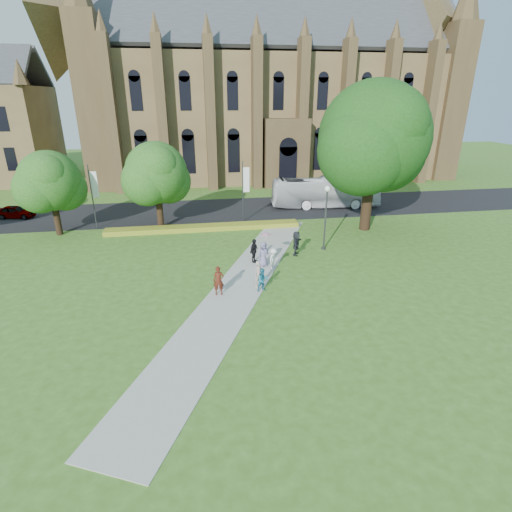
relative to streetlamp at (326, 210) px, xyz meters
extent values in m
plane|color=#3B5C1B|center=(-7.50, -6.50, -3.30)|extent=(160.00, 160.00, 0.00)
cube|color=black|center=(-7.50, 13.50, -3.29)|extent=(160.00, 10.00, 0.02)
cube|color=#B2B2A8|center=(-7.50, -5.50, -3.28)|extent=(15.58, 28.54, 0.04)
cube|color=gold|center=(-9.50, 6.70, -3.07)|extent=(18.00, 1.40, 0.45)
cube|color=olive|center=(2.50, 33.50, 5.20)|extent=(52.00, 16.00, 17.00)
cube|color=brown|center=(-22.00, 26.50, 7.20)|extent=(3.50, 3.50, 21.00)
cube|color=brown|center=(27.00, 26.50, 7.20)|extent=(3.50, 3.50, 21.00)
cube|color=brown|center=(2.50, 24.50, 1.20)|extent=(6.00, 2.50, 9.00)
cylinder|color=#38383D|center=(0.00, 0.00, -0.90)|extent=(0.14, 0.14, 4.80)
sphere|color=white|center=(0.00, 0.00, 1.72)|extent=(0.44, 0.44, 0.44)
cylinder|color=#38383D|center=(0.00, 0.00, -3.22)|extent=(0.36, 0.36, 0.15)
cylinder|color=#332114|center=(5.50, 4.50, 0.00)|extent=(0.96, 0.96, 6.60)
sphere|color=#183E11|center=(5.50, 4.50, 5.10)|extent=(9.60, 9.60, 9.60)
cylinder|color=#332114|center=(-22.50, 7.50, -1.37)|extent=(0.56, 0.56, 3.85)
sphere|color=#194715|center=(-22.50, 7.50, 1.60)|extent=(5.20, 5.20, 5.20)
cylinder|color=#332114|center=(-13.50, 8.00, -1.23)|extent=(0.60, 0.60, 4.12)
sphere|color=#194715|center=(-13.50, 8.00, 1.95)|extent=(5.60, 5.60, 5.60)
cylinder|color=#38383D|center=(-5.50, 8.70, -0.30)|extent=(0.10, 0.10, 6.00)
cube|color=white|center=(-5.15, 8.70, 0.90)|extent=(0.60, 0.02, 2.40)
cylinder|color=#38383D|center=(-19.50, 8.70, -0.30)|extent=(0.10, 0.10, 6.00)
cube|color=white|center=(-19.15, 8.70, 0.90)|extent=(0.60, 0.02, 2.40)
imported|color=white|center=(4.36, 12.94, -1.61)|extent=(12.18, 3.80, 3.34)
imported|color=gray|center=(-28.47, 13.83, -2.63)|extent=(3.99, 2.15, 1.29)
imported|color=#4E1D11|center=(-9.10, -6.74, -2.32)|extent=(0.70, 0.48, 1.88)
imported|color=#1C6B8C|center=(-6.28, -6.69, -2.49)|extent=(0.88, 0.77, 1.54)
imported|color=silver|center=(-4.90, -3.33, -2.48)|extent=(1.07, 1.14, 1.55)
imported|color=black|center=(-6.10, -1.89, -2.34)|extent=(1.01, 1.13, 1.84)
imported|color=slate|center=(-5.52, -2.71, -2.33)|extent=(1.04, 0.84, 1.85)
imported|color=#24262C|center=(-2.59, -0.92, -2.29)|extent=(1.24, 1.87, 1.93)
imported|color=#A8998C|center=(-6.45, -6.03, -2.36)|extent=(0.78, 0.71, 1.78)
imported|color=#CD9098|center=(-5.34, -2.61, -1.10)|extent=(0.85, 0.85, 0.60)
camera|label=1|loc=(-10.44, -29.37, 8.41)|focal=28.00mm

